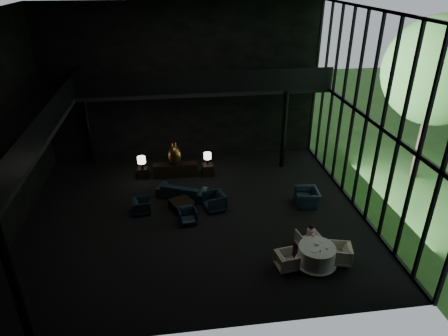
{
  "coord_description": "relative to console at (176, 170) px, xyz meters",
  "views": [
    {
      "loc": [
        -0.73,
        -14.12,
        9.34
      ],
      "look_at": [
        1.28,
        0.5,
        1.88
      ],
      "focal_mm": 32.0,
      "sensor_mm": 36.0,
      "label": 1
    }
  ],
  "objects": [
    {
      "name": "bronze_urn",
      "position": [
        0.0,
        -0.05,
        0.85
      ],
      "size": [
        0.63,
        0.63,
        1.18
      ],
      "color": "#9A6033",
      "rests_on": "console"
    },
    {
      "name": "lounge_armchair_south",
      "position": [
        0.36,
        -4.15,
        -0.01
      ],
      "size": [
        0.73,
        0.69,
        0.67
      ],
      "primitive_type": "imported",
      "rotation": [
        0.0,
        0.0,
        0.14
      ],
      "color": "black",
      "rests_on": "floor"
    },
    {
      "name": "dining_chair_west",
      "position": [
        3.6,
        -7.37,
        -0.01
      ],
      "size": [
        0.69,
        0.73,
        0.67
      ],
      "primitive_type": "imported",
      "rotation": [
        0.0,
        0.0,
        1.72
      ],
      "color": "silver",
      "rests_on": "floor"
    },
    {
      "name": "railing_back",
      "position": [
        1.72,
        0.37,
        4.26
      ],
      "size": [
        12.0,
        0.06,
        1.0
      ],
      "primitive_type": "cube",
      "color": "black",
      "rests_on": "mezzanine_back"
    },
    {
      "name": "sofa",
      "position": [
        0.23,
        -2.05,
        0.13
      ],
      "size": [
        2.48,
        1.62,
        0.94
      ],
      "primitive_type": "imported",
      "rotation": [
        0.0,
        0.0,
        2.72
      ],
      "color": "#1E3039",
      "rests_on": "floor"
    },
    {
      "name": "plate_b",
      "position": [
        4.91,
        -7.02,
        0.42
      ],
      "size": [
        0.22,
        0.22,
        0.01
      ],
      "primitive_type": "cylinder",
      "rotation": [
        0.0,
        0.0,
        -0.01
      ],
      "color": "white",
      "rests_on": "dining_table"
    },
    {
      "name": "column_nw",
      "position": [
        -4.28,
        2.07,
        1.66
      ],
      "size": [
        0.24,
        0.24,
        4.0
      ],
      "primitive_type": "cylinder",
      "color": "black",
      "rests_on": "floor"
    },
    {
      "name": "wall_back",
      "position": [
        0.72,
        2.37,
        3.66
      ],
      "size": [
        14.0,
        0.04,
        8.0
      ],
      "primitive_type": "cube",
      "color": "black",
      "rests_on": "ground"
    },
    {
      "name": "ceiling",
      "position": [
        0.72,
        -3.63,
        7.66
      ],
      "size": [
        14.0,
        12.0,
        0.02
      ],
      "primitive_type": "cube",
      "color": "black",
      "rests_on": "ground"
    },
    {
      "name": "coffee_cup",
      "position": [
        4.95,
        -7.47,
        0.45
      ],
      "size": [
        0.08,
        0.08,
        0.06
      ],
      "primitive_type": "cylinder",
      "rotation": [
        0.0,
        0.0,
        0.06
      ],
      "color": "white",
      "rests_on": "saucer"
    },
    {
      "name": "cream_pot",
      "position": [
        4.67,
        -7.57,
        0.45
      ],
      "size": [
        0.07,
        0.07,
        0.07
      ],
      "primitive_type": "cylinder",
      "rotation": [
        0.0,
        0.0,
        0.11
      ],
      "color": "#99999E",
      "rests_on": "dining_table"
    },
    {
      "name": "side_table_left",
      "position": [
        -1.6,
        0.09,
        -0.08
      ],
      "size": [
        0.47,
        0.47,
        0.51
      ],
      "primitive_type": "cube",
      "color": "black",
      "rests_on": "floor"
    },
    {
      "name": "column_ne",
      "position": [
        5.52,
        0.37,
        1.66
      ],
      "size": [
        0.24,
        0.24,
        4.0
      ],
      "primitive_type": "cylinder",
      "color": "black",
      "rests_on": "floor"
    },
    {
      "name": "console",
      "position": [
        0.0,
        0.0,
        0.0
      ],
      "size": [
        2.14,
        0.49,
        0.68
      ],
      "primitive_type": "cube",
      "color": "black",
      "rests_on": "floor"
    },
    {
      "name": "curtain_wall",
      "position": [
        7.67,
        -3.63,
        3.66
      ],
      "size": [
        0.2,
        12.0,
        8.0
      ],
      "primitive_type": null,
      "color": "black",
      "rests_on": "ground"
    },
    {
      "name": "cereal_bowl",
      "position": [
        4.68,
        -7.18,
        0.45
      ],
      "size": [
        0.17,
        0.17,
        0.09
      ],
      "primitive_type": "ellipsoid",
      "color": "white",
      "rests_on": "dining_table"
    },
    {
      "name": "floor",
      "position": [
        0.72,
        -3.63,
        -0.34
      ],
      "size": [
        14.0,
        12.0,
        0.02
      ],
      "primitive_type": "cube",
      "color": "black",
      "rests_on": "ground"
    },
    {
      "name": "plate_a",
      "position": [
        4.48,
        -7.48,
        0.42
      ],
      "size": [
        0.3,
        0.3,
        0.02
      ],
      "primitive_type": "cylinder",
      "rotation": [
        0.0,
        0.0,
        0.15
      ],
      "color": "white",
      "rests_on": "dining_table"
    },
    {
      "name": "lounge_armchair_west",
      "position": [
        -1.5,
        -3.14,
        -0.02
      ],
      "size": [
        0.66,
        0.7,
        0.65
      ],
      "primitive_type": "imported",
      "rotation": [
        0.0,
        0.0,
        1.69
      ],
      "color": "#142830",
      "rests_on": "floor"
    },
    {
      "name": "mezzanine_left",
      "position": [
        -5.28,
        -3.63,
        3.66
      ],
      "size": [
        2.0,
        12.0,
        0.25
      ],
      "primitive_type": "cube",
      "color": "black",
      "rests_on": "wall_left"
    },
    {
      "name": "dining_chair_east",
      "position": [
        5.52,
        -7.3,
        0.04
      ],
      "size": [
        0.86,
        0.89,
        0.76
      ],
      "primitive_type": "imported",
      "rotation": [
        0.0,
        0.0,
        -1.82
      ],
      "color": "beige",
      "rests_on": "floor"
    },
    {
      "name": "table_lamp_right",
      "position": [
        1.6,
        -0.07,
        0.68
      ],
      "size": [
        0.37,
        0.37,
        0.62
      ],
      "color": "black",
      "rests_on": "side_table_right"
    },
    {
      "name": "saucer",
      "position": [
        4.96,
        -7.35,
        0.42
      ],
      "size": [
        0.18,
        0.18,
        0.01
      ],
      "primitive_type": "cylinder",
      "rotation": [
        0.0,
        0.0,
        0.35
      ],
      "color": "white",
      "rests_on": "dining_table"
    },
    {
      "name": "mezzanine_back",
      "position": [
        1.72,
        1.37,
        3.66
      ],
      "size": [
        12.0,
        2.0,
        0.25
      ],
      "primitive_type": "cube",
      "color": "black",
      "rests_on": "wall_back"
    },
    {
      "name": "dining_table",
      "position": [
        4.66,
        -7.31,
        -0.01
      ],
      "size": [
        1.45,
        1.45,
        0.75
      ],
      "color": "white",
      "rests_on": "floor"
    },
    {
      "name": "window_armchair",
      "position": [
        5.62,
        -3.44,
        0.13
      ],
      "size": [
        0.78,
        1.12,
        0.93
      ],
      "primitive_type": "imported",
      "rotation": [
        0.0,
        0.0,
        -1.66
      ],
      "color": "#142736",
      "rests_on": "floor"
    },
    {
      "name": "column_sw",
      "position": [
        -4.28,
        -9.33,
        1.66
      ],
      "size": [
        0.24,
        0.24,
        4.0
      ],
      "primitive_type": "cylinder",
      "color": "black",
      "rests_on": "floor"
    },
    {
      "name": "tree_near",
      "position": [
        11.72,
        -1.63,
        4.89
      ],
      "size": [
        4.8,
        4.8,
        7.65
      ],
      "color": "#382D23",
      "rests_on": "garden_ground"
    },
    {
      "name": "child",
      "position": [
        4.73,
        -6.44,
        0.41
      ],
      "size": [
        0.28,
        0.28,
        0.6
      ],
      "rotation": [
        0.0,
        0.0,
        3.14
      ],
      "color": "#CA7FAB",
      "rests_on": "dining_chair_north"
    },
    {
      "name": "dining_chair_north",
      "position": [
        4.67,
        -6.32,
        0.01
      ],
      "size": [
        0.77,
        0.74,
        0.7
      ],
      "primitive_type": "imported",
      "rotation": [
        0.0,
        0.0,
        3.31
      ],
      "color": "beige",
      "rests_on": "floor"
    },
    {
      "name": "coffee_table",
      "position": [
        0.17,
        -3.07,
        -0.14
      ],
      "size": [
        1.17,
        1.17,
        0.39
      ],
      "primitive_type": "cube",
      "rotation": [
        0.0,
        0.0,
        0.43
      ],
      "color": "black",
      "rests_on": "floor"
    },
    {
      "name": "table_lamp_left",
      "position": [
        -1.6,
        -0.05,
        0.65
      ],
      "size": [
        0.4,
        0.4,
        0.67
      ],
      "color": "black",
      "rests_on": "side_table_left"
    },
    {
      "name": "railing_left",
      "position": [
        -4.28,
        -3.63,
        4.26
      ],
      "size": [
        0.06,
        12.0,
        1.0
      ],
      "primitive_type": "cube",
      "color": "black",
      "rests_on": "mezzanine_left"
    },
    {
      "name": "wall_front",
      "position": [
        0.72,
        -9.63,
        3.66
      ],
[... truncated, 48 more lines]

